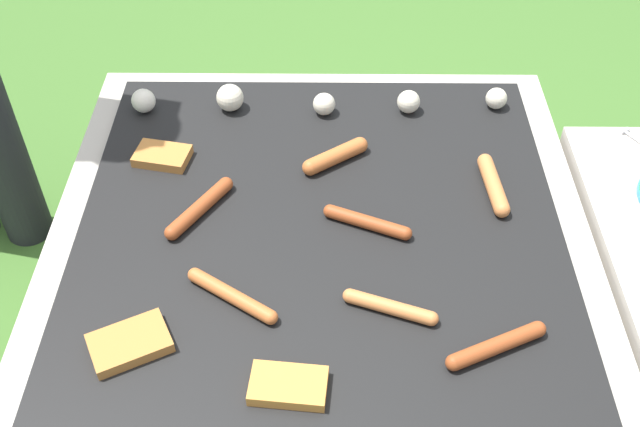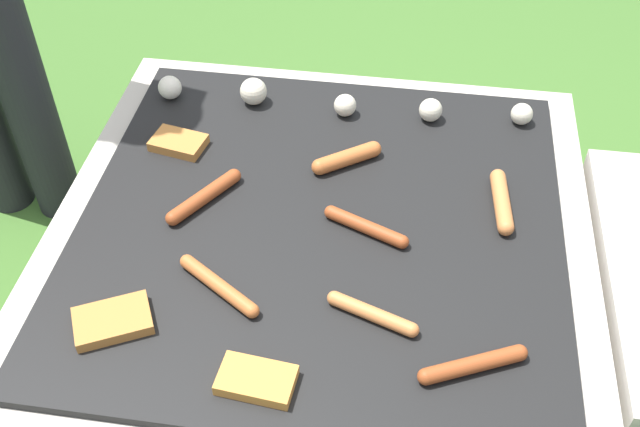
# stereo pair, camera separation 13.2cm
# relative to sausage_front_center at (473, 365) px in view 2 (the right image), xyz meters

# --- Properties ---
(ground_plane) EXTENTS (14.00, 14.00, 0.00)m
(ground_plane) POSITION_rel_sausage_front_center_xyz_m (-0.28, 0.28, -0.41)
(ground_plane) COLOR #3D6628
(grill) EXTENTS (1.00, 1.00, 0.40)m
(grill) POSITION_rel_sausage_front_center_xyz_m (-0.28, 0.28, -0.21)
(grill) COLOR #B2AA9E
(grill) RESTS_ON ground_plane
(sausage_mid_right) EXTENTS (0.15, 0.07, 0.02)m
(sausage_mid_right) POSITION_rel_sausage_front_center_xyz_m (-0.16, 0.07, -0.00)
(sausage_mid_right) COLOR #C6753D
(sausage_mid_right) RESTS_ON grill
(sausage_back_center) EXTENTS (0.11, 0.16, 0.03)m
(sausage_back_center) POSITION_rel_sausage_front_center_xyz_m (-0.50, 0.30, 0.00)
(sausage_back_center) COLOR #93421E
(sausage_back_center) RESTS_ON grill
(sausage_front_left) EXTENTS (0.16, 0.11, 0.02)m
(sausage_front_left) POSITION_rel_sausage_front_center_xyz_m (-0.42, 0.10, -0.00)
(sausage_front_left) COLOR #B7602D
(sausage_front_left) RESTS_ON grill
(sausage_back_left) EXTENTS (0.04, 0.17, 0.03)m
(sausage_back_left) POSITION_rel_sausage_front_center_xyz_m (0.05, 0.37, 0.00)
(sausage_back_left) COLOR #C6753D
(sausage_back_left) RESTS_ON grill
(sausage_mid_left) EXTENTS (0.13, 0.10, 0.03)m
(sausage_mid_left) POSITION_rel_sausage_front_center_xyz_m (-0.25, 0.45, 0.00)
(sausage_mid_left) COLOR #B7602D
(sausage_mid_left) RESTS_ON grill
(sausage_front_center) EXTENTS (0.17, 0.09, 0.03)m
(sausage_front_center) POSITION_rel_sausage_front_center_xyz_m (0.00, 0.00, 0.00)
(sausage_front_center) COLOR #93421E
(sausage_front_center) RESTS_ON grill
(sausage_back_right) EXTENTS (0.16, 0.08, 0.02)m
(sausage_back_right) POSITION_rel_sausage_front_center_xyz_m (-0.19, 0.27, -0.00)
(sausage_back_right) COLOR #93421E
(sausage_back_right) RESTS_ON grill
(bread_slice_center) EXTENTS (0.12, 0.08, 0.02)m
(bread_slice_center) POSITION_rel_sausage_front_center_xyz_m (-0.32, -0.07, -0.00)
(bread_slice_center) COLOR #D18438
(bread_slice_center) RESTS_ON grill
(bread_slice_left) EXTENTS (0.14, 0.13, 0.02)m
(bread_slice_left) POSITION_rel_sausage_front_center_xyz_m (-0.57, 0.00, -0.00)
(bread_slice_left) COLOR #B27033
(bread_slice_left) RESTS_ON grill
(bread_slice_right) EXTENTS (0.12, 0.09, 0.02)m
(bread_slice_right) POSITION_rel_sausage_front_center_xyz_m (-0.59, 0.45, -0.00)
(bread_slice_right) COLOR #B27033
(bread_slice_right) RESTS_ON grill
(mushroom_row) EXTENTS (0.80, 0.07, 0.06)m
(mushroom_row) POSITION_rel_sausage_front_center_xyz_m (-0.32, 0.62, 0.01)
(mushroom_row) COLOR silver
(mushroom_row) RESTS_ON grill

